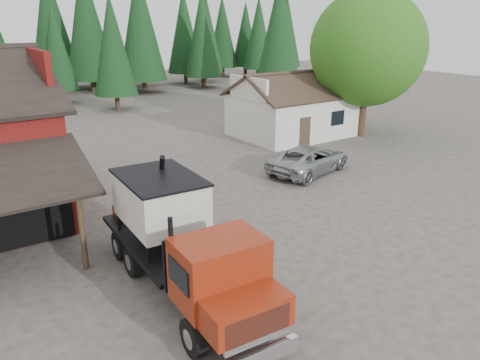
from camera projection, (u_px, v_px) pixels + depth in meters
ground at (253, 249)px, 17.55m from camera, size 120.00×120.00×0.00m
farmhouse at (293, 113)px, 34.07m from camera, size 8.60×6.42×4.65m
deciduous_tree at (368, 53)px, 32.45m from camera, size 8.00×8.00×10.20m
conifer_backdrop at (24, 98)px, 50.27m from camera, size 76.00×16.00×16.00m
near_pine_b at (113, 45)px, 42.18m from camera, size 3.96×3.96×10.40m
near_pine_c at (279, 31)px, 47.28m from camera, size 4.84×4.84×12.40m
feed_truck at (181, 238)px, 14.29m from camera, size 2.79×8.87×3.95m
silver_car at (309, 159)px, 26.01m from camera, size 5.90×3.76×1.52m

